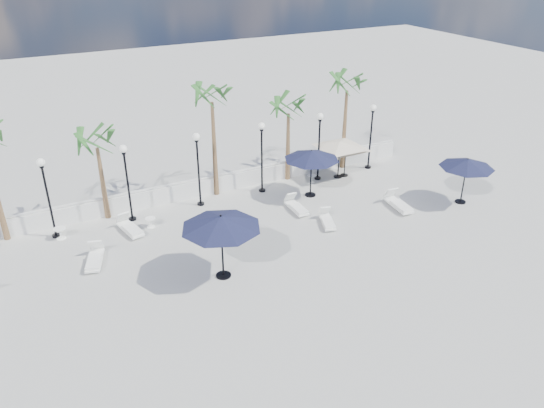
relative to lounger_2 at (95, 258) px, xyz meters
name	(u,v)px	position (x,y,z in m)	size (l,w,h in m)	color
ground	(256,268)	(5.84, -3.43, -0.23)	(100.00, 100.00, 0.00)	#A1A19C
balustrade	(194,189)	(5.84, 4.07, 0.24)	(26.00, 0.30, 1.01)	silver
lamppost_1	(46,187)	(-1.16, 3.07, 2.26)	(0.36, 0.36, 3.84)	black
lamppost_2	(126,172)	(2.34, 3.07, 2.26)	(0.36, 0.36, 3.84)	black
lamppost_3	(198,159)	(5.84, 3.07, 2.26)	(0.36, 0.36, 3.84)	black
lamppost_4	(262,148)	(9.34, 3.07, 2.26)	(0.36, 0.36, 3.84)	black
lamppost_5	(319,137)	(12.84, 3.07, 2.26)	(0.36, 0.36, 3.84)	black
lamppost_6	(371,128)	(16.34, 3.07, 2.26)	(0.36, 0.36, 3.84)	black
palm_1	(97,145)	(1.34, 3.87, 3.53)	(2.60, 2.60, 4.70)	brown
palm_2	(212,100)	(7.04, 3.87, 4.89)	(2.60, 2.60, 6.10)	brown
palm_3	(288,111)	(11.34, 3.87, 3.72)	(2.60, 2.60, 4.90)	brown
palm_4	(347,88)	(15.04, 3.87, 4.50)	(2.60, 2.60, 5.70)	brown
lounger_2	(95,258)	(0.00, 0.00, 0.00)	(1.10, 1.90, 0.68)	white
lounger_3	(130,228)	(1.96, 1.93, 0.00)	(0.94, 1.91, 0.69)	white
lounger_4	(208,229)	(5.11, 0.15, 0.00)	(1.03, 1.94, 0.69)	white
lounger_5	(327,221)	(10.46, -1.65, -0.02)	(1.05, 1.71, 0.61)	white
lounger_6	(398,204)	(14.57, -1.85, 0.02)	(0.86, 2.01, 0.73)	white
lounger_7	(296,207)	(9.86, 0.26, -0.01)	(0.66, 1.79, 0.66)	white
side_table_0	(60,232)	(-0.98, 2.77, 0.09)	(0.55, 0.55, 0.53)	white
side_table_1	(151,222)	(2.94, 1.94, 0.06)	(0.49, 0.49, 0.48)	white
side_table_2	(312,178)	(12.25, 2.76, 0.05)	(0.48, 0.48, 0.47)	white
parasol_navy_left	(221,222)	(4.42, -3.36, 2.25)	(3.18, 3.18, 2.81)	black
parasol_navy_mid	(312,155)	(11.38, 1.44, 2.04)	(2.88, 2.88, 2.58)	black
parasol_navy_right	(467,164)	(17.84, -2.82, 1.92)	(2.73, 2.73, 2.45)	black
parasol_cream_sq_a	(340,142)	(14.02, 2.77, 1.89)	(4.66, 4.66, 2.29)	black
parasol_cream_sq_b	(346,144)	(14.45, 2.77, 1.71)	(4.19, 4.19, 2.10)	black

